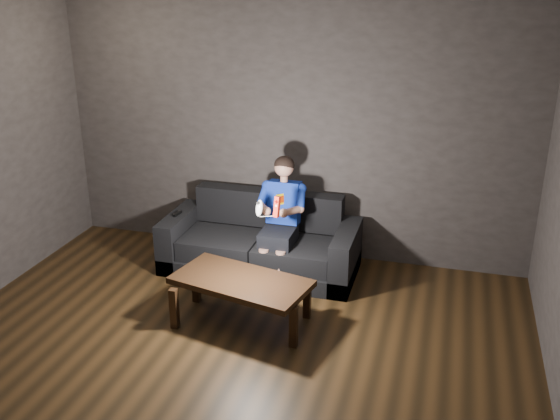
% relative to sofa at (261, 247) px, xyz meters
% --- Properties ---
extents(floor, '(5.00, 5.00, 0.00)m').
position_rel_sofa_xyz_m(floor, '(0.17, -1.97, -0.25)').
color(floor, black).
rests_on(floor, ground).
extents(back_wall, '(5.00, 0.04, 2.70)m').
position_rel_sofa_xyz_m(back_wall, '(0.17, 0.53, 1.10)').
color(back_wall, '#332D2C').
rests_on(back_wall, ground).
extents(ceiling, '(5.00, 5.00, 0.02)m').
position_rel_sofa_xyz_m(ceiling, '(0.17, -1.97, 2.45)').
color(ceiling, silver).
rests_on(ceiling, back_wall).
extents(sofa, '(1.97, 0.85, 0.76)m').
position_rel_sofa_xyz_m(sofa, '(0.00, 0.00, 0.00)').
color(sofa, black).
rests_on(sofa, floor).
extents(child, '(0.48, 0.59, 1.18)m').
position_rel_sofa_xyz_m(child, '(0.22, -0.04, 0.45)').
color(child, black).
rests_on(child, sofa).
extents(wii_remote_red, '(0.06, 0.08, 0.20)m').
position_rel_sofa_xyz_m(wii_remote_red, '(0.32, -0.50, 0.66)').
color(wii_remote_red, red).
rests_on(wii_remote_red, child).
extents(nunchuk_white, '(0.08, 0.11, 0.17)m').
position_rel_sofa_xyz_m(nunchuk_white, '(0.14, -0.49, 0.63)').
color(nunchuk_white, white).
rests_on(nunchuk_white, child).
extents(wii_remote_black, '(0.04, 0.14, 0.03)m').
position_rel_sofa_xyz_m(wii_remote_black, '(-0.89, -0.07, 0.30)').
color(wii_remote_black, black).
rests_on(wii_remote_black, sofa).
extents(coffee_table, '(1.28, 0.83, 0.43)m').
position_rel_sofa_xyz_m(coffee_table, '(0.15, -1.05, 0.12)').
color(coffee_table, black).
rests_on(coffee_table, floor).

